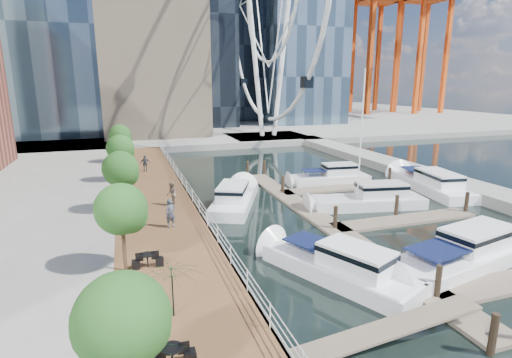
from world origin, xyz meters
The scene contains 17 objects.
ground centered at (0.00, 0.00, 0.00)m, with size 520.00×520.00×0.00m, color black.
boardwalk centered at (-9.00, 15.00, 0.50)m, with size 6.00×60.00×1.00m, color brown.
seawall centered at (-6.00, 15.00, 0.50)m, with size 0.25×60.00×1.00m, color #595954.
land_far centered at (0.00, 102.00, 0.50)m, with size 200.00×114.00×1.00m, color gray.
breakwater centered at (20.00, 20.00, 0.50)m, with size 4.00×60.00×1.00m, color gray.
pier centered at (14.00, 52.00, 0.50)m, with size 14.00×12.00×1.00m, color gray.
railing centered at (-6.10, 15.00, 1.52)m, with size 0.10×60.00×1.05m, color white, non-canonical shape.
floating_docks centered at (7.97, 9.98, 0.49)m, with size 16.00×34.00×2.60m.
port_cranes centered at (67.67, 95.67, 20.00)m, with size 40.00×52.00×38.00m.
street_trees centered at (-11.40, 14.00, 4.29)m, with size 2.60×42.60×4.60m.
cafe_tables centered at (-10.40, -2.00, 1.37)m, with size 2.50×13.70×0.74m.
yacht_foreground centered at (7.13, 0.52, 0.00)m, with size 3.15×11.77×2.15m, color white, non-canonical shape.
pedestrian_near centered at (-8.43, 9.62, 1.98)m, with size 0.72×0.47×1.97m, color #464C5D.
pedestrian_mid centered at (-7.79, 14.46, 1.94)m, with size 0.92×0.71×1.88m, color #7B6355.
pedestrian_far centered at (-9.00, 27.96, 1.90)m, with size 1.05×0.44×1.80m, color #32373F.
moored_yachts centered at (7.80, 10.44, 0.00)m, with size 25.84×34.14×11.50m.
cafe_seating centered at (-10.46, -3.38, 2.10)m, with size 4.33×7.50×2.25m.
Camera 1 is at (-11.01, -15.97, 10.38)m, focal length 28.00 mm.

